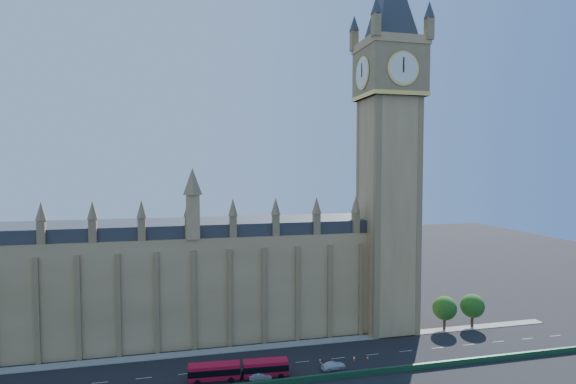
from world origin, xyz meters
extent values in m
plane|color=black|center=(0.00, 0.00, 0.00)|extent=(400.00, 400.00, 0.00)
cube|color=#9A7C4A|center=(-25.00, 22.00, 12.50)|extent=(120.00, 20.00, 25.00)
cube|color=#2D3035|center=(-25.00, 22.00, 26.50)|extent=(120.00, 18.00, 3.00)
cube|color=#9A7C4A|center=(38.00, 14.00, 29.00)|extent=(12.00, 12.00, 58.00)
cube|color=olive|center=(38.00, 14.00, 64.00)|extent=(14.00, 14.00, 12.00)
cylinder|color=silver|center=(38.00, 6.85, 64.00)|extent=(7.20, 0.30, 7.20)
cube|color=#9A7C4A|center=(38.00, 14.00, 71.00)|extent=(14.50, 14.50, 2.00)
cube|color=gray|center=(0.00, 9.50, 0.08)|extent=(160.00, 3.00, 0.16)
cylinder|color=#382619|center=(52.00, 10.00, 2.00)|extent=(0.70, 0.70, 4.00)
sphere|color=#134915|center=(52.00, 10.00, 5.50)|extent=(6.00, 6.00, 6.00)
sphere|color=#134915|center=(52.80, 10.30, 6.10)|extent=(4.38, 4.38, 4.38)
cylinder|color=#382619|center=(60.00, 10.00, 2.00)|extent=(0.70, 0.70, 4.00)
sphere|color=#134915|center=(60.00, 10.00, 5.50)|extent=(6.00, 6.00, 6.00)
sphere|color=#134915|center=(60.80, 10.30, 6.10)|extent=(4.38, 4.38, 4.38)
cube|color=red|center=(-6.70, -4.28, 1.64)|extent=(10.00, 3.36, 3.28)
cube|color=red|center=(3.24, -4.92, 1.64)|extent=(8.91, 3.29, 3.28)
cube|color=black|center=(-6.70, -4.28, 2.04)|extent=(10.06, 3.42, 1.25)
cube|color=black|center=(3.24, -4.92, 2.04)|extent=(8.96, 3.35, 1.25)
cylinder|color=black|center=(-2.00, -4.59, 1.48)|extent=(1.02, 2.68, 2.63)
cylinder|color=black|center=(-9.93, -5.45, 0.55)|extent=(1.11, 0.40, 1.09)
cylinder|color=black|center=(-9.75, -2.72, 0.55)|extent=(1.11, 0.40, 1.09)
cylinder|color=black|center=(-3.64, -5.85, 0.55)|extent=(1.11, 0.40, 1.09)
cylinder|color=black|center=(-3.46, -3.12, 0.55)|extent=(1.11, 0.40, 1.09)
cylinder|color=black|center=(0.36, -6.11, 0.55)|extent=(1.11, 0.40, 1.09)
cylinder|color=black|center=(0.53, -3.38, 0.55)|extent=(1.11, 0.40, 1.09)
cylinder|color=black|center=(5.95, -6.47, 0.55)|extent=(1.11, 0.40, 1.09)
cylinder|color=black|center=(6.13, -3.74, 0.55)|extent=(1.11, 0.40, 1.09)
imported|color=#46484F|center=(-2.00, -2.45, 0.66)|extent=(3.97, 1.78, 1.33)
imported|color=#929598|center=(2.00, -5.82, 0.72)|extent=(4.42, 1.73, 1.43)
imported|color=silver|center=(17.27, -4.78, 0.75)|extent=(5.42, 2.75, 1.51)
cube|color=black|center=(22.95, -1.86, 0.02)|extent=(0.52, 0.52, 0.04)
cone|color=#DC480B|center=(22.95, -1.86, 0.35)|extent=(0.57, 0.57, 0.71)
cylinder|color=white|center=(22.95, -1.86, 0.46)|extent=(0.34, 0.34, 0.12)
cube|color=black|center=(15.66, -1.00, 0.02)|extent=(0.44, 0.44, 0.04)
cone|color=#D93E0B|center=(15.66, -1.00, 0.35)|extent=(0.48, 0.48, 0.70)
cylinder|color=white|center=(15.66, -1.00, 0.45)|extent=(0.34, 0.34, 0.12)
cube|color=black|center=(25.88, -2.21, 0.02)|extent=(0.52, 0.52, 0.04)
cone|color=#E4420C|center=(25.88, -2.21, 0.35)|extent=(0.57, 0.57, 0.69)
cylinder|color=white|center=(25.88, -2.21, 0.44)|extent=(0.34, 0.34, 0.12)
cube|color=black|center=(23.13, -1.33, 0.02)|extent=(0.42, 0.42, 0.04)
cone|color=#F8480D|center=(23.13, -1.33, 0.34)|extent=(0.46, 0.46, 0.67)
cylinder|color=white|center=(23.13, -1.33, 0.43)|extent=(0.33, 0.33, 0.12)
camera|label=1|loc=(-12.21, -89.52, 41.06)|focal=28.00mm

